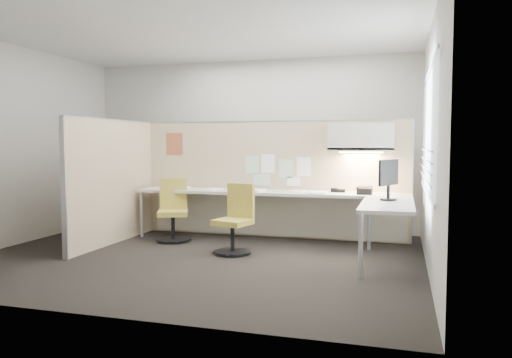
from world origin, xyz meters
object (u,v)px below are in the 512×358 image
(chair_right, at_px, (235,221))
(monitor, at_px, (389,177))
(phone, at_px, (364,190))
(chair_left, at_px, (173,212))
(desk, at_px, (289,202))

(chair_right, xyz_separation_m, monitor, (1.91, 0.17, 0.60))
(chair_right, distance_m, phone, 1.83)
(chair_right, bearing_deg, chair_left, 169.37)
(chair_left, xyz_separation_m, chair_right, (1.14, -0.54, -0.00))
(phone, bearing_deg, desk, -173.18)
(chair_left, height_order, chair_right, chair_left)
(desk, distance_m, phone, 1.05)
(chair_left, xyz_separation_m, monitor, (3.05, -0.37, 0.60))
(desk, xyz_separation_m, phone, (1.03, 0.08, 0.18))
(monitor, bearing_deg, phone, 50.39)
(desk, xyz_separation_m, chair_right, (-0.54, -0.79, -0.19))
(chair_right, xyz_separation_m, phone, (1.58, 0.86, 0.37))
(desk, height_order, chair_left, chair_left)
(desk, distance_m, chair_right, 0.97)
(chair_right, bearing_deg, monitor, 19.59)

